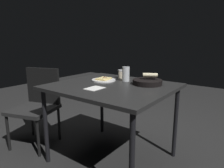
{
  "coord_description": "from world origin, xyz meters",
  "views": [
    {
      "loc": [
        -1.46,
        -1.09,
        1.16
      ],
      "look_at": [
        -0.03,
        -0.02,
        0.78
      ],
      "focal_mm": 32.41,
      "sensor_mm": 36.0,
      "label": 1
    }
  ],
  "objects": [
    {
      "name": "pepper_shaker",
      "position": [
        0.32,
        0.13,
        0.8
      ],
      "size": [
        0.05,
        0.05,
        0.09
      ],
      "color": "#BFB299",
      "rests_on": "dining_table"
    },
    {
      "name": "chair_near",
      "position": [
        -0.22,
        0.89,
        0.49
      ],
      "size": [
        0.56,
        0.56,
        0.85
      ],
      "color": "black",
      "rests_on": "ground"
    },
    {
      "name": "bread_basket",
      "position": [
        0.21,
        -0.25,
        0.79
      ],
      "size": [
        0.27,
        0.27,
        0.11
      ],
      "color": "black",
      "rests_on": "dining_table"
    },
    {
      "name": "beer_glass",
      "position": [
        0.22,
        -0.01,
        0.82
      ],
      "size": [
        0.07,
        0.07,
        0.15
      ],
      "color": "silver",
      "rests_on": "dining_table"
    },
    {
      "name": "dining_table",
      "position": [
        0.0,
        0.0,
        0.69
      ],
      "size": [
        0.95,
        1.07,
        0.76
      ],
      "color": "black",
      "rests_on": "ground"
    },
    {
      "name": "pizza_plate",
      "position": [
        0.1,
        0.19,
        0.77
      ],
      "size": [
        0.24,
        0.24,
        0.04
      ],
      "color": "white",
      "rests_on": "dining_table"
    },
    {
      "name": "napkin",
      "position": [
        -0.21,
        0.03,
        0.76
      ],
      "size": [
        0.16,
        0.12,
        0.0
      ],
      "color": "white",
      "rests_on": "dining_table"
    },
    {
      "name": "ground",
      "position": [
        0.0,
        0.0,
        0.0
      ],
      "size": [
        8.0,
        8.0,
        0.0
      ],
      "primitive_type": "plane",
      "color": "#242424"
    }
  ]
}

